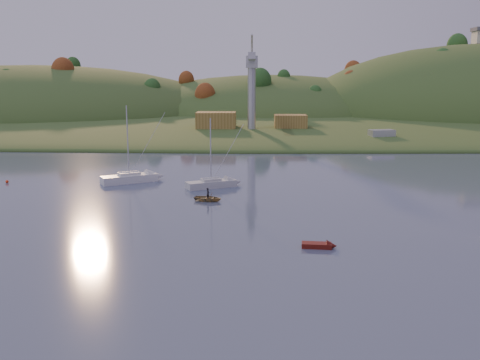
{
  "coord_description": "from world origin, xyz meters",
  "views": [
    {
      "loc": [
        2.14,
        -27.84,
        16.69
      ],
      "look_at": [
        0.63,
        38.73,
        3.92
      ],
      "focal_mm": 40.0,
      "sensor_mm": 36.0,
      "label": 1
    }
  ],
  "objects_px": {
    "sailboat_near": "(129,178)",
    "canoe": "(208,198)",
    "red_tender": "(323,246)",
    "sailboat_far": "(211,183)"
  },
  "relations": [
    {
      "from": "canoe",
      "to": "sailboat_near",
      "type": "bearing_deg",
      "value": 62.33
    },
    {
      "from": "sailboat_near",
      "to": "canoe",
      "type": "bearing_deg",
      "value": -73.66
    },
    {
      "from": "sailboat_near",
      "to": "red_tender",
      "type": "relative_size",
      "value": 3.45
    },
    {
      "from": "red_tender",
      "to": "sailboat_far",
      "type": "bearing_deg",
      "value": 120.31
    },
    {
      "from": "sailboat_near",
      "to": "canoe",
      "type": "relative_size",
      "value": 3.2
    },
    {
      "from": "red_tender",
      "to": "canoe",
      "type": "bearing_deg",
      "value": 128.72
    },
    {
      "from": "sailboat_far",
      "to": "canoe",
      "type": "height_order",
      "value": "sailboat_far"
    },
    {
      "from": "canoe",
      "to": "red_tender",
      "type": "bearing_deg",
      "value": -131.53
    },
    {
      "from": "sailboat_far",
      "to": "red_tender",
      "type": "height_order",
      "value": "sailboat_far"
    },
    {
      "from": "sailboat_near",
      "to": "red_tender",
      "type": "distance_m",
      "value": 42.93
    }
  ]
}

